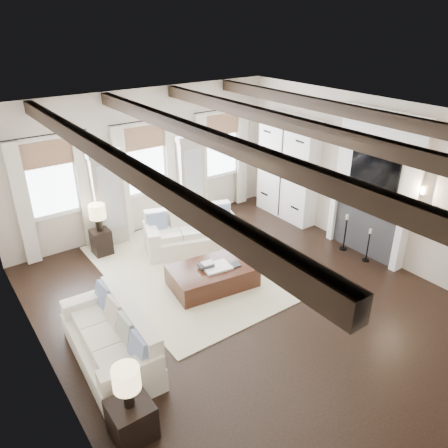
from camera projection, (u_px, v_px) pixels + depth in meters
ground at (247, 303)px, 7.69m from camera, size 7.50×7.50×0.00m
room_shell at (251, 179)px, 7.91m from camera, size 6.54×7.54×3.22m
area_rug at (203, 263)px, 8.88m from camera, size 3.62×4.20×0.02m
sofa_back at (192, 233)px, 9.39m from camera, size 2.16×1.46×0.85m
sofa_left at (114, 340)px, 6.33m from camera, size 1.00×2.02×0.85m
ottoman at (212, 276)px, 8.11m from camera, size 1.65×1.15×0.40m
tray at (217, 267)px, 7.97m from camera, size 0.55×0.44×0.04m
book_lower at (206, 265)px, 7.96m from camera, size 0.28×0.23×0.04m
book_upper at (208, 263)px, 7.95m from camera, size 0.24×0.20×0.03m
book_loose at (234, 265)px, 8.05m from camera, size 0.26×0.21×0.03m
side_table_front at (132, 419)px, 5.21m from camera, size 0.50×0.50×0.50m
lamp_front at (126, 381)px, 4.93m from camera, size 0.32×0.32×0.56m
side_table_back at (101, 242)px, 9.14m from camera, size 0.37×0.37×0.56m
lamp_back at (97, 213)px, 8.84m from camera, size 0.33×0.33×0.58m
candlestick_near at (368, 248)px, 8.88m from camera, size 0.15×0.15×0.72m
candlestick_far at (345, 235)px, 9.30m from camera, size 0.16×0.16×0.81m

